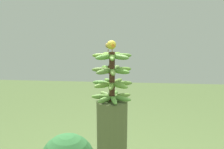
% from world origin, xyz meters
% --- Properties ---
extents(banana_bunch, '(0.28, 0.28, 0.34)m').
position_xyz_m(banana_bunch, '(-0.00, -0.00, 1.07)').
color(banana_bunch, '#4C2D1E').
rests_on(banana_bunch, banana_tree).
extents(perched_bird, '(0.19, 0.08, 0.08)m').
position_xyz_m(perched_bird, '(0.01, -0.01, 1.29)').
color(perched_bird, '#C68933').
rests_on(perched_bird, banana_bunch).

